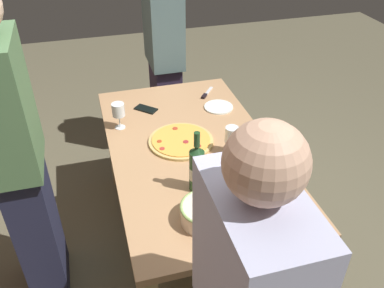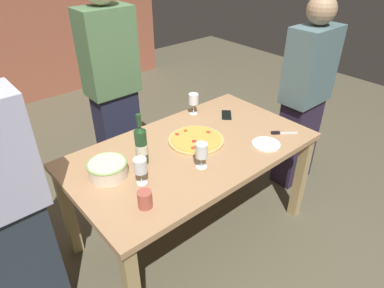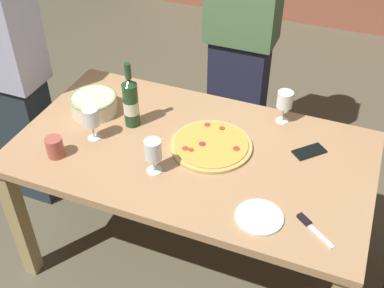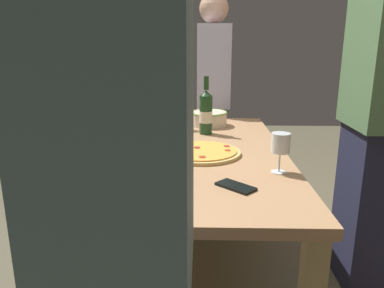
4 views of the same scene
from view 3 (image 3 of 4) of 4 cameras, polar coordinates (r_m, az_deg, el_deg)
ground_plane at (r=2.72m, az=0.00°, el=-12.86°), size 8.00×8.00×0.00m
dining_table at (r=2.24m, az=0.00°, el=-2.42°), size 1.60×0.90×0.75m
pizza at (r=2.19m, az=2.25°, el=-0.15°), size 0.37×0.37×0.02m
serving_bowl at (r=2.43m, az=-11.47°, el=4.70°), size 0.23×0.23×0.09m
wine_bottle at (r=2.28m, az=-7.22°, el=4.93°), size 0.07×0.07×0.33m
wine_glass_near_pizza at (r=2.32m, az=10.85°, el=5.06°), size 0.08×0.08×0.16m
wine_glass_by_bottle at (r=2.22m, az=-11.77°, el=2.97°), size 0.07×0.07×0.16m
wine_glass_far_left at (r=2.00m, az=-4.61°, el=-0.77°), size 0.07×0.07×0.16m
cup_amber at (r=2.20m, az=-15.83°, el=-0.36°), size 0.08×0.08×0.09m
side_plate at (r=1.89m, az=7.91°, el=-8.50°), size 0.19×0.19×0.01m
cell_phone at (r=2.22m, az=13.63°, el=-0.88°), size 0.15×0.15×0.01m
pizza_knife at (r=1.90m, az=13.77°, el=-9.36°), size 0.16×0.13×0.02m
person_host at (r=2.84m, az=5.87°, el=12.73°), size 0.39×0.24×1.74m
person_guest_left at (r=2.77m, az=-21.13°, el=7.50°), size 0.43×0.24×1.61m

